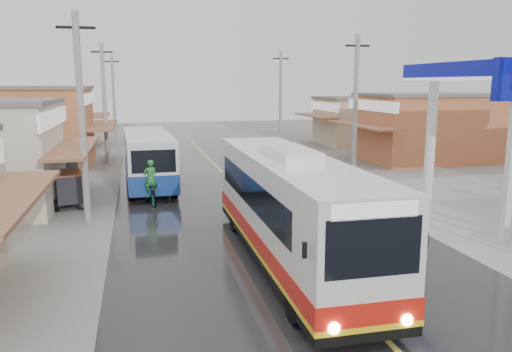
% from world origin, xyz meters
% --- Properties ---
extents(ground, '(120.00, 120.00, 0.00)m').
position_xyz_m(ground, '(0.00, 0.00, 0.00)').
color(ground, slate).
rests_on(ground, ground).
extents(road, '(12.00, 90.00, 0.02)m').
position_xyz_m(road, '(0.00, 15.00, 0.01)').
color(road, black).
rests_on(road, ground).
extents(centre_line, '(0.15, 90.00, 0.01)m').
position_xyz_m(centre_line, '(0.00, 15.00, 0.02)').
color(centre_line, '#D8CC4C').
rests_on(centre_line, road).
extents(shopfronts_right, '(11.00, 44.00, 4.80)m').
position_xyz_m(shopfronts_right, '(15.00, 12.00, 0.00)').
color(shopfronts_right, '#B6AFA0').
rests_on(shopfronts_right, ground).
extents(utility_poles_left, '(1.60, 50.00, 8.00)m').
position_xyz_m(utility_poles_left, '(-7.00, 16.00, 0.00)').
color(utility_poles_left, gray).
rests_on(utility_poles_left, ground).
extents(utility_poles_right, '(1.60, 36.00, 8.00)m').
position_xyz_m(utility_poles_right, '(7.00, 15.00, 0.00)').
color(utility_poles_right, gray).
rests_on(utility_poles_right, ground).
extents(coach_bus, '(2.68, 11.21, 3.49)m').
position_xyz_m(coach_bus, '(-0.60, 2.87, 1.68)').
color(coach_bus, silver).
rests_on(coach_bus, road).
extents(second_bus, '(2.57, 8.50, 2.80)m').
position_xyz_m(second_bus, '(-4.45, 15.31, 1.51)').
color(second_bus, silver).
rests_on(second_bus, road).
extents(cyclist, '(1.03, 2.01, 2.07)m').
position_xyz_m(cyclist, '(-4.47, 11.27, 0.68)').
color(cyclist, black).
rests_on(cyclist, ground).
extents(tricycle_near, '(1.88, 2.19, 1.58)m').
position_xyz_m(tricycle_near, '(-8.03, 11.70, 0.90)').
color(tricycle_near, '#26262D').
rests_on(tricycle_near, ground).
extents(tricycle_far, '(1.85, 2.46, 1.71)m').
position_xyz_m(tricycle_far, '(-9.03, 16.32, 0.97)').
color(tricycle_far, '#26262D').
rests_on(tricycle_far, ground).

